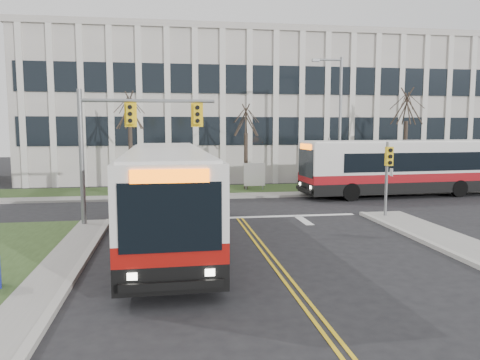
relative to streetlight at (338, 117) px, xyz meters
name	(u,v)px	position (x,y,z in m)	size (l,w,h in m)	color
ground	(276,265)	(-8.03, -16.20, -5.19)	(120.00, 120.00, 0.00)	black
sidewalk_cross	(298,194)	(-3.03, -1.00, -5.12)	(44.00, 1.60, 0.14)	#9E9B93
building_lawn	(287,189)	(-3.03, 1.80, -5.13)	(44.00, 5.00, 0.12)	#2F441D
office_building	(257,111)	(-3.03, 13.80, 0.81)	(40.00, 16.00, 12.00)	beige
mast_arm_signal	(119,133)	(-13.65, -9.04, -0.94)	(6.11, 0.38, 6.20)	slate
signal_pole_near	(388,168)	(-0.83, -9.30, -2.69)	(0.34, 0.39, 3.80)	slate
signal_pole_far	(329,157)	(-0.83, -0.80, -2.69)	(0.34, 0.39, 3.80)	slate
streetlight	(338,117)	(0.00, 0.00, 0.00)	(2.15, 0.25, 9.20)	slate
directory_sign	(255,175)	(-5.53, 1.30, -4.02)	(1.50, 0.12, 2.00)	slate
tree_left	(130,112)	(-14.03, 1.80, 0.32)	(1.80, 1.80, 7.70)	#42352B
tree_mid	(246,122)	(-6.03, 2.00, -0.31)	(1.80, 1.80, 6.82)	#42352B
tree_right	(407,108)	(5.97, 1.80, 0.71)	(1.80, 1.80, 8.25)	#42352B
bus_main	(167,197)	(-11.56, -12.61, -3.39)	(2.93, 13.53, 3.61)	silver
bus_cross	(402,169)	(3.67, -2.20, -3.41)	(2.90, 13.36, 3.56)	silver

